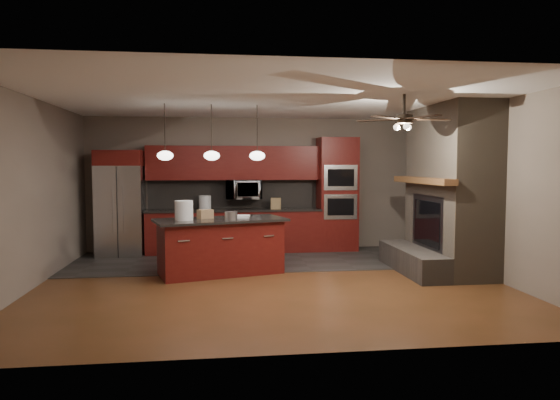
{
  "coord_description": "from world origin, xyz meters",
  "views": [
    {
      "loc": [
        -0.81,
        -7.59,
        1.8
      ],
      "look_at": [
        0.22,
        0.6,
        1.23
      ],
      "focal_mm": 32.0,
      "sensor_mm": 36.0,
      "label": 1
    }
  ],
  "objects": [
    {
      "name": "white_bucket",
      "position": [
        -1.35,
        0.53,
        1.08
      ],
      "size": [
        0.34,
        0.34,
        0.32
      ],
      "primitive_type": "cylinder",
      "rotation": [
        0.0,
        0.0,
        0.17
      ],
      "color": "white",
      "rests_on": "kitchen_island"
    },
    {
      "name": "paint_can",
      "position": [
        -0.6,
        0.46,
        0.99
      ],
      "size": [
        0.28,
        0.28,
        0.13
      ],
      "primitive_type": "cylinder",
      "rotation": [
        0.0,
        0.0,
        0.61
      ],
      "color": "#AAABAF",
      "rests_on": "kitchen_island"
    },
    {
      "name": "pendant_left",
      "position": [
        -1.65,
        0.7,
        1.96
      ],
      "size": [
        0.26,
        0.26,
        0.92
      ],
      "color": "black",
      "rests_on": "ceiling"
    },
    {
      "name": "right_wall",
      "position": [
        3.5,
        0.0,
        1.4
      ],
      "size": [
        0.02,
        6.0,
        2.8
      ],
      "primitive_type": "cube",
      "color": "gray",
      "rests_on": "ground"
    },
    {
      "name": "ground",
      "position": [
        0.0,
        0.0,
        0.0
      ],
      "size": [
        7.0,
        7.0,
        0.0
      ],
      "primitive_type": "plane",
      "color": "brown",
      "rests_on": "ground"
    },
    {
      "name": "cardboard_box",
      "position": [
        -1.02,
        0.75,
        0.99
      ],
      "size": [
        0.28,
        0.26,
        0.15
      ],
      "primitive_type": "cube",
      "rotation": [
        0.0,
        0.0,
        0.5
      ],
      "color": "#916E4B",
      "rests_on": "kitchen_island"
    },
    {
      "name": "back_cabinetry",
      "position": [
        -0.48,
        2.74,
        0.89
      ],
      "size": [
        3.59,
        0.64,
        2.2
      ],
      "color": "#5D1611",
      "rests_on": "ground"
    },
    {
      "name": "pendant_right",
      "position": [
        -0.15,
        0.7,
        1.96
      ],
      "size": [
        0.26,
        0.26,
        0.92
      ],
      "color": "black",
      "rests_on": "ceiling"
    },
    {
      "name": "kitchen_island",
      "position": [
        -0.77,
        0.68,
        0.47
      ],
      "size": [
        2.3,
        1.49,
        0.92
      ],
      "rotation": [
        0.0,
        0.0,
        0.27
      ],
      "color": "#5D1611",
      "rests_on": "ground"
    },
    {
      "name": "microwave",
      "position": [
        -0.27,
        2.75,
        1.3
      ],
      "size": [
        0.73,
        0.41,
        0.5
      ],
      "primitive_type": "imported",
      "color": "silver",
      "rests_on": "back_cabinetry"
    },
    {
      "name": "counter_bucket",
      "position": [
        -1.07,
        2.7,
        1.04
      ],
      "size": [
        0.29,
        0.29,
        0.28
      ],
      "primitive_type": "cylinder",
      "rotation": [
        0.0,
        0.0,
        -0.16
      ],
      "color": "silver",
      "rests_on": "back_cabinetry"
    },
    {
      "name": "refrigerator",
      "position": [
        -2.73,
        2.62,
        1.05
      ],
      "size": [
        0.9,
        0.75,
        2.09
      ],
      "color": "silver",
      "rests_on": "ground"
    },
    {
      "name": "back_wall",
      "position": [
        0.0,
        3.0,
        1.4
      ],
      "size": [
        7.0,
        0.02,
        2.8
      ],
      "primitive_type": "cube",
      "color": "gray",
      "rests_on": "ground"
    },
    {
      "name": "paint_tray",
      "position": [
        -0.47,
        0.81,
        0.94
      ],
      "size": [
        0.43,
        0.33,
        0.04
      ],
      "primitive_type": "cube",
      "rotation": [
        0.0,
        0.0,
        -0.16
      ],
      "color": "white",
      "rests_on": "kitchen_island"
    },
    {
      "name": "pendant_center",
      "position": [
        -0.9,
        0.7,
        1.96
      ],
      "size": [
        0.26,
        0.26,
        0.92
      ],
      "color": "black",
      "rests_on": "ceiling"
    },
    {
      "name": "counter_box",
      "position": [
        0.39,
        2.65,
        1.01
      ],
      "size": [
        0.23,
        0.19,
        0.23
      ],
      "primitive_type": "cube",
      "rotation": [
        0.0,
        0.0,
        -0.16
      ],
      "color": "#93764B",
      "rests_on": "back_cabinetry"
    },
    {
      "name": "oven_tower",
      "position": [
        1.7,
        2.69,
        1.19
      ],
      "size": [
        0.8,
        0.63,
        2.38
      ],
      "color": "#5D1611",
      "rests_on": "ground"
    },
    {
      "name": "ceiling",
      "position": [
        0.0,
        0.0,
        2.8
      ],
      "size": [
        7.0,
        6.0,
        0.02
      ],
      "primitive_type": "cube",
      "color": "white",
      "rests_on": "back_wall"
    },
    {
      "name": "fireplace_column",
      "position": [
        3.04,
        0.4,
        1.3
      ],
      "size": [
        1.3,
        2.1,
        2.8
      ],
      "color": "brown",
      "rests_on": "ground"
    },
    {
      "name": "ceiling_fan",
      "position": [
        1.8,
        -0.8,
        2.46
      ],
      "size": [
        1.27,
        1.33,
        0.41
      ],
      "color": "black",
      "rests_on": "ceiling"
    },
    {
      "name": "slate_tile_patch",
      "position": [
        0.0,
        1.8,
        0.01
      ],
      "size": [
        7.0,
        2.4,
        0.01
      ],
      "primitive_type": "cube",
      "color": "#2E2C2A",
      "rests_on": "ground"
    },
    {
      "name": "left_wall",
      "position": [
        -3.5,
        0.0,
        1.4
      ],
      "size": [
        0.02,
        6.0,
        2.8
      ],
      "primitive_type": "cube",
      "color": "gray",
      "rests_on": "ground"
    }
  ]
}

